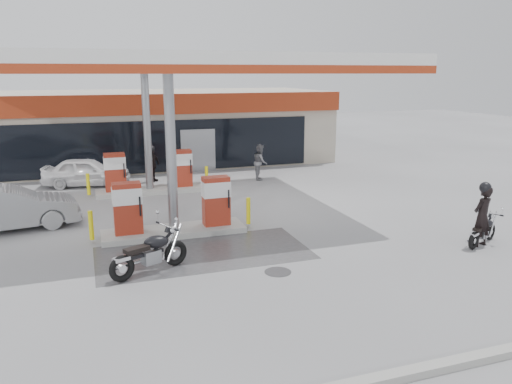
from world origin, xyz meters
The scene contains 16 objects.
ground centered at (0.00, 0.00, 0.00)m, with size 90.00×90.00×0.00m, color gray.
wet_patch centered at (0.50, 0.00, 0.00)m, with size 6.00×3.00×0.00m, color #4C4C4F.
drain_cover centered at (2.00, -2.00, 0.00)m, with size 0.70×0.70×0.01m, color #38383A.
store_building centered at (0.01, 15.94, 2.01)m, with size 22.00×8.22×4.00m.
canopy centered at (0.00, 5.00, 5.27)m, with size 16.00×10.02×5.51m.
pump_island_near centered at (0.00, 2.00, 0.71)m, with size 5.14×1.30×1.78m.
pump_island_far centered at (0.00, 8.00, 0.71)m, with size 5.14×1.30×1.78m.
main_motorcycle centered at (8.59, -1.98, 0.40)m, with size 1.64×0.93×0.90m.
biker_main centered at (8.42, -2.06, 0.91)m, with size 0.67×0.44×1.83m, color black.
parked_motorcycle centered at (-1.10, -0.98, 0.52)m, with size 2.13×1.17×1.16m.
sedan_white centered at (-2.53, 10.20, 0.65)m, with size 1.54×3.83×1.30m, color silver.
attendant centered at (5.39, 9.00, 0.85)m, with size 0.83×0.65×1.71m, color slate.
hatchback_silver centered at (-5.03, 4.20, 0.72)m, with size 1.53×4.39×1.45m, color gray.
parked_car_left centered at (-6.46, 14.00, 0.61)m, with size 1.72×4.23×1.23m, color #B1B3BA.
parked_car_right centered at (4.50, 14.00, 0.60)m, with size 1.98×4.30×1.20m, color black.
biker_walking centered at (0.41, 10.20, 0.81)m, with size 0.95×0.39×1.62m, color black.
Camera 1 is at (-2.45, -13.24, 5.03)m, focal length 35.00 mm.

